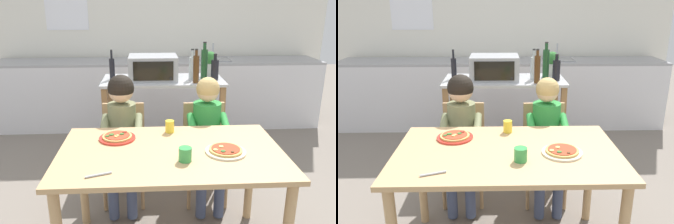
{
  "view_description": "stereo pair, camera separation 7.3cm",
  "coord_description": "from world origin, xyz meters",
  "views": [
    {
      "loc": [
        -0.13,
        -1.9,
        1.63
      ],
      "look_at": [
        0.0,
        0.3,
        0.9
      ],
      "focal_mm": 36.36,
      "sensor_mm": 36.0,
      "label": 1
    },
    {
      "loc": [
        -0.06,
        -1.9,
        1.63
      ],
      "look_at": [
        0.0,
        0.3,
        0.9
      ],
      "focal_mm": 36.36,
      "sensor_mm": 36.0,
      "label": 2
    }
  ],
  "objects": [
    {
      "name": "drinking_cup_yellow",
      "position": [
        0.01,
        0.31,
        0.79
      ],
      "size": [
        0.06,
        0.06,
        0.08
      ],
      "primitive_type": "cylinder",
      "color": "yellow",
      "rests_on": "dining_table"
    },
    {
      "name": "pizza_plate_cream",
      "position": [
        0.33,
        -0.05,
        0.77
      ],
      "size": [
        0.25,
        0.25,
        0.03
      ],
      "color": "beige",
      "rests_on": "dining_table"
    },
    {
      "name": "bottle_tall_green_wine",
      "position": [
        -0.47,
        1.33,
        1.02
      ],
      "size": [
        0.05,
        0.05,
        0.28
      ],
      "color": "black",
      "rests_on": "kitchen_island_cart"
    },
    {
      "name": "pizza_plate_red_rimmed",
      "position": [
        -0.34,
        0.2,
        0.77
      ],
      "size": [
        0.24,
        0.24,
        0.03
      ],
      "color": "red",
      "rests_on": "dining_table"
    },
    {
      "name": "dining_chair_left",
      "position": [
        -0.34,
        0.71,
        0.48
      ],
      "size": [
        0.36,
        0.36,
        0.81
      ],
      "color": "tan",
      "rests_on": "ground"
    },
    {
      "name": "bottle_clear_vinegar",
      "position": [
        0.3,
        1.12,
        1.04
      ],
      "size": [
        0.06,
        0.06,
        0.31
      ],
      "color": "#4C2D14",
      "rests_on": "kitchen_island_cart"
    },
    {
      "name": "bottle_dark_olive_oil",
      "position": [
        0.29,
        1.27,
        1.02
      ],
      "size": [
        0.06,
        0.06,
        0.29
      ],
      "color": "#ADB7B2",
      "rests_on": "kitchen_island_cart"
    },
    {
      "name": "bottle_slim_sauce",
      "position": [
        0.5,
        1.23,
        1.01
      ],
      "size": [
        0.07,
        0.07,
        0.25
      ],
      "color": "black",
      "rests_on": "kitchen_island_cart"
    },
    {
      "name": "potted_herb_plant",
      "position": [
        0.49,
        1.46,
        1.04
      ],
      "size": [
        0.13,
        0.13,
        0.24
      ],
      "color": "beige",
      "rests_on": "kitchen_island_cart"
    },
    {
      "name": "dining_chair_right",
      "position": [
        0.33,
        0.69,
        0.48
      ],
      "size": [
        0.36,
        0.36,
        0.81
      ],
      "color": "tan",
      "rests_on": "ground"
    },
    {
      "name": "ground_plane",
      "position": [
        0.0,
        1.15,
        0.0
      ],
      "size": [
        11.53,
        11.53,
        0.0
      ],
      "primitive_type": "plane",
      "color": "slate"
    },
    {
      "name": "serving_spoon",
      "position": [
        -0.4,
        -0.3,
        0.76
      ],
      "size": [
        0.14,
        0.06,
        0.01
      ],
      "primitive_type": "cylinder",
      "rotation": [
        0.0,
        1.57,
        0.34
      ],
      "color": "#B7BABF",
      "rests_on": "dining_table"
    },
    {
      "name": "back_wall_tiled",
      "position": [
        -0.0,
        2.94,
        1.35
      ],
      "size": [
        4.71,
        0.14,
        2.7
      ],
      "color": "white",
      "rests_on": "ground"
    },
    {
      "name": "kitchen_island_cart",
      "position": [
        0.01,
        1.3,
        0.61
      ],
      "size": [
        1.16,
        0.53,
        0.91
      ],
      "color": "#B7BABF",
      "rests_on": "ground"
    },
    {
      "name": "drinking_cup_green",
      "position": [
        0.07,
        -0.15,
        0.79
      ],
      "size": [
        0.08,
        0.08,
        0.08
      ],
      "primitive_type": "cylinder",
      "color": "green",
      "rests_on": "dining_table"
    },
    {
      "name": "child_in_green_shirt",
      "position": [
        0.33,
        0.57,
        0.67
      ],
      "size": [
        0.32,
        0.42,
        1.05
      ],
      "color": "#424C6B",
      "rests_on": "ground"
    },
    {
      "name": "bottle_brown_beer",
      "position": [
        0.41,
        1.31,
        1.06
      ],
      "size": [
        0.06,
        0.06,
        0.35
      ],
      "color": "#1E4723",
      "rests_on": "kitchen_island_cart"
    },
    {
      "name": "toaster_oven",
      "position": [
        -0.08,
        1.29,
        1.02
      ],
      "size": [
        0.45,
        0.35,
        0.23
      ],
      "color": "#999BA0",
      "rests_on": "kitchen_island_cart"
    },
    {
      "name": "dining_table",
      "position": [
        0.0,
        0.0,
        0.65
      ],
      "size": [
        1.37,
        0.83,
        0.75
      ],
      "color": "tan",
      "rests_on": "ground"
    },
    {
      "name": "child_in_olive_shirt",
      "position": [
        -0.34,
        0.6,
        0.7
      ],
      "size": [
        0.32,
        0.42,
        1.07
      ],
      "color": "#424C6B",
      "rests_on": "ground"
    },
    {
      "name": "kitchen_counter",
      "position": [
        0.0,
        2.53,
        0.44
      ],
      "size": [
        4.24,
        0.6,
        1.08
      ],
      "color": "silver",
      "rests_on": "ground"
    }
  ]
}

